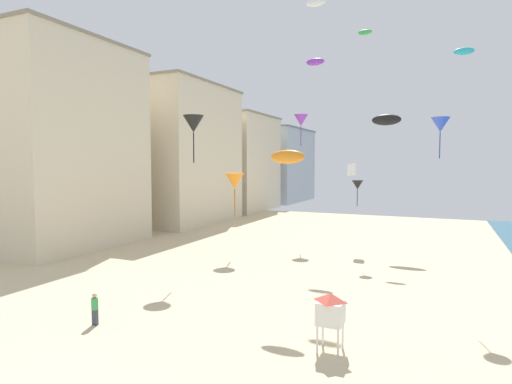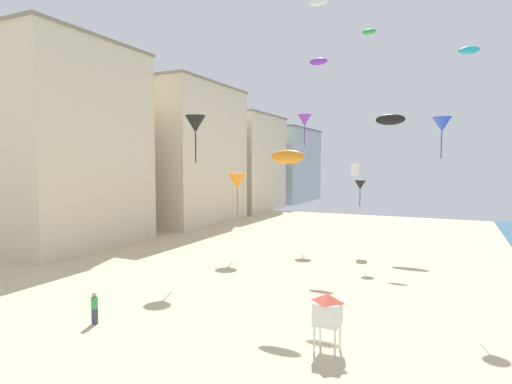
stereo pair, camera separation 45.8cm
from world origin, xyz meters
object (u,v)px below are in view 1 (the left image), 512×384
at_px(kite_black_delta, 357,185).
at_px(lifeguard_stand, 330,309).
at_px(kite_purple_parafoil, 315,62).
at_px(kite_blue_delta, 440,125).
at_px(kite_white_box, 352,170).
at_px(kite_orange_delta, 235,181).
at_px(kite_white_parafoil, 316,2).
at_px(kite_orange_parafoil, 288,157).
at_px(kite_black_parafoil, 386,120).
at_px(kite_purple_delta, 301,120).
at_px(kite_flyer, 95,307).
at_px(kite_black_delta_2, 193,124).
at_px(kite_green_parafoil, 365,32).
at_px(kite_cyan_parafoil, 464,51).

bearing_deg(kite_black_delta, lifeguard_stand, -82.98).
height_order(lifeguard_stand, kite_black_delta, kite_black_delta).
bearing_deg(kite_purple_parafoil, kite_blue_delta, -44.71).
bearing_deg(kite_purple_parafoil, lifeguard_stand, -71.81).
distance_m(kite_white_box, kite_purple_parafoil, 10.59).
bearing_deg(kite_white_box, kite_orange_delta, -139.98).
bearing_deg(kite_blue_delta, kite_orange_delta, 160.94).
height_order(kite_white_parafoil, kite_orange_parafoil, kite_white_parafoil).
bearing_deg(kite_black_parafoil, kite_white_parafoil, -112.82).
bearing_deg(kite_purple_delta, kite_flyer, -94.13).
bearing_deg(kite_blue_delta, kite_purple_delta, 131.37).
bearing_deg(kite_black_delta, kite_white_parafoil, -144.04).
bearing_deg(lifeguard_stand, kite_white_box, 111.86).
bearing_deg(kite_purple_parafoil, kite_black_parafoil, 40.90).
height_order(kite_black_delta, kite_orange_delta, kite_orange_delta).
xyz_separation_m(kite_purple_delta, kite_black_parafoil, (8.67, 0.12, -0.30)).
bearing_deg(kite_orange_parafoil, lifeguard_stand, -52.93).
distance_m(kite_black_delta, kite_purple_delta, 12.51).
distance_m(lifeguard_stand, kite_black_delta_2, 18.85).
distance_m(kite_white_box, kite_white_parafoil, 15.28).
relative_size(kite_black_parafoil, kite_green_parafoil, 1.99).
bearing_deg(kite_green_parafoil, kite_white_box, -93.63).
bearing_deg(kite_blue_delta, kite_black_parafoil, 107.68).
distance_m(kite_black_delta, kite_blue_delta, 10.69).
bearing_deg(kite_green_parafoil, kite_flyer, -105.65).
height_order(kite_purple_parafoil, kite_green_parafoil, kite_green_parafoil).
bearing_deg(kite_purple_parafoil, kite_orange_parafoil, -79.45).
xyz_separation_m(kite_purple_delta, kite_cyan_parafoil, (15.35, 1.88, 5.97)).
height_order(kite_blue_delta, kite_white_parafoil, kite_white_parafoil).
bearing_deg(kite_black_parafoil, kite_purple_parafoil, -139.10).
distance_m(kite_flyer, kite_orange_delta, 18.31).
relative_size(kite_flyer, kite_cyan_parafoil, 0.91).
height_order(kite_black_delta_2, kite_orange_parafoil, kite_black_delta_2).
height_order(kite_flyer, kite_black_parafoil, kite_black_parafoil).
height_order(kite_blue_delta, kite_green_parafoil, kite_green_parafoil).
distance_m(kite_purple_delta, kite_purple_parafoil, 7.39).
xyz_separation_m(kite_green_parafoil, kite_cyan_parafoil, (9.18, 0.01, -2.88)).
xyz_separation_m(kite_blue_delta, kite_orange_parafoil, (-7.91, -4.60, -1.90)).
distance_m(kite_white_parafoil, kite_orange_parafoil, 15.91).
bearing_deg(kite_orange_delta, kite_black_delta_2, -96.66).
xyz_separation_m(kite_white_parafoil, kite_cyan_parafoil, (10.93, 11.89, -2.07)).
bearing_deg(kite_orange_delta, kite_flyer, -86.94).
distance_m(kite_green_parafoil, kite_cyan_parafoil, 9.62).
bearing_deg(kite_cyan_parafoil, kite_blue_delta, -95.57).
distance_m(kite_blue_delta, kite_purple_parafoil, 16.66).
distance_m(kite_black_delta_2, kite_cyan_parafoil, 26.68).
height_order(kite_purple_delta, kite_black_delta_2, kite_purple_delta).
height_order(kite_purple_delta, kite_orange_delta, kite_purple_delta).
bearing_deg(kite_black_delta, kite_flyer, -115.92).
bearing_deg(kite_orange_delta, lifeguard_stand, -50.97).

